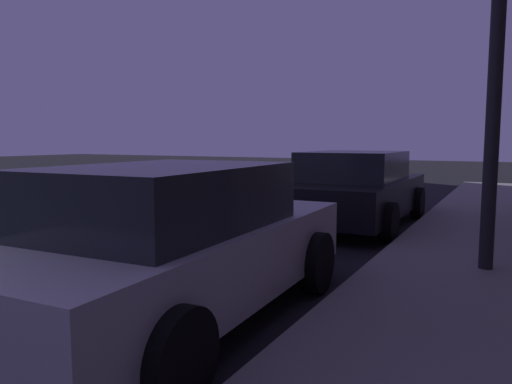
# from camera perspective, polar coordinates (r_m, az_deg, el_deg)

# --- Properties ---
(car_silver) EXTENTS (2.09, 4.21, 1.43)m
(car_silver) POSITION_cam_1_polar(r_m,az_deg,el_deg) (4.46, -9.52, -6.00)
(car_silver) COLOR #B7B7BF
(car_silver) RESTS_ON ground
(car_black) EXTENTS (2.13, 4.40, 1.43)m
(car_black) POSITION_cam_1_polar(r_m,az_deg,el_deg) (9.53, 11.59, 0.37)
(car_black) COLOR black
(car_black) RESTS_ON ground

